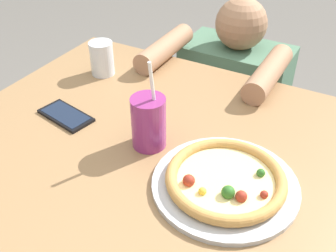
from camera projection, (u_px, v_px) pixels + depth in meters
dining_table at (161, 195)px, 0.97m from camera, size 1.12×0.96×0.75m
pizza_near at (225, 181)px, 0.83m from camera, size 0.31×0.31×0.04m
drink_cup_colored at (149, 122)px, 0.92m from camera, size 0.08×0.08×0.23m
water_cup_clear at (102, 58)px, 1.21m from camera, size 0.07×0.07×0.10m
cell_phone at (66, 115)px, 1.04m from camera, size 0.16×0.10×0.01m
diner_seated at (229, 122)px, 1.62m from camera, size 0.42×0.53×0.91m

